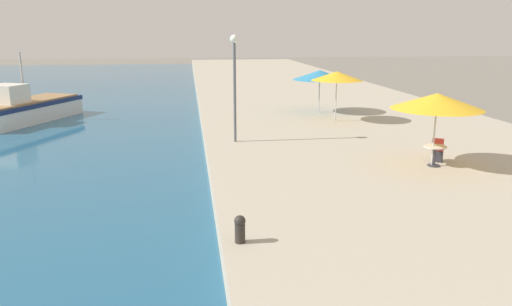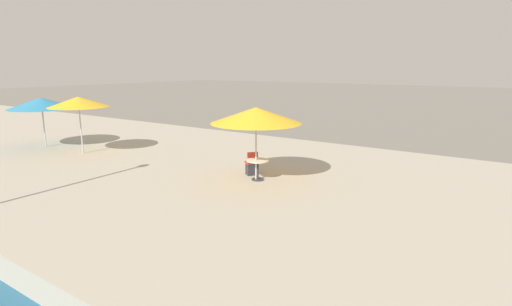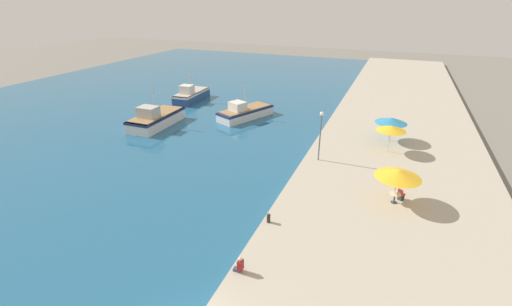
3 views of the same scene
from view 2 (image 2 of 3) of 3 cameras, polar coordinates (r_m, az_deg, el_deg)
cafe_umbrella_pink at (r=13.86m, az=-0.00°, el=5.40°), size 3.18×3.18×2.62m
cafe_umbrella_white at (r=20.05m, az=-24.04°, el=6.68°), size 2.69×2.69×2.64m
cafe_umbrella_striped at (r=22.62m, az=-28.33°, el=6.28°), size 3.15×3.15×2.48m
cafe_table at (r=14.22m, az=0.24°, el=-1.81°), size 0.80×0.80×0.74m
cafe_chair_left at (r=14.94m, az=-0.69°, el=-1.94°), size 0.58×0.58×0.91m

